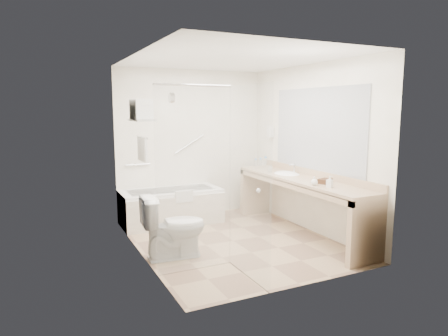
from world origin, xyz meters
name	(u,v)px	position (x,y,z in m)	size (l,w,h in m)	color
floor	(233,241)	(0.00, 0.00, 0.00)	(3.20, 3.20, 0.00)	tan
ceiling	(234,59)	(0.00, 0.00, 2.50)	(2.60, 3.20, 0.10)	white
wall_back	(191,144)	(0.00, 1.60, 1.25)	(2.60, 0.10, 2.50)	white
wall_front	(305,169)	(0.00, -1.60, 1.25)	(2.60, 0.10, 2.50)	white
wall_left	(139,158)	(-1.30, 0.00, 1.25)	(0.10, 3.20, 2.50)	white
wall_right	(310,149)	(1.30, 0.00, 1.25)	(0.10, 3.20, 2.50)	white
bathtub	(171,206)	(-0.50, 1.24, 0.28)	(1.60, 0.73, 0.59)	white
grab_bar_short	(138,164)	(-0.95, 1.56, 0.95)	(0.03, 0.03, 0.40)	silver
grab_bar_long	(190,144)	(-0.05, 1.56, 1.25)	(0.03, 0.03, 0.60)	silver
shower_enclosure	(220,181)	(-0.63, -0.93, 1.07)	(0.96, 0.91, 2.11)	silver
towel_shelf	(141,116)	(-1.17, 0.35, 1.75)	(0.24, 0.55, 0.81)	silver
vanity_counter	(300,192)	(1.02, -0.15, 0.64)	(0.55, 2.70, 0.95)	tan
sink	(287,176)	(1.05, 0.25, 0.82)	(0.40, 0.52, 0.14)	white
faucet	(295,168)	(1.20, 0.25, 0.93)	(0.03, 0.03, 0.14)	silver
mirror	(317,129)	(1.29, -0.15, 1.55)	(0.02, 2.00, 1.20)	#A4A8B0
hairdryer_unit	(270,132)	(1.25, 1.05, 1.45)	(0.08, 0.10, 0.18)	silver
toilet	(174,227)	(-0.95, -0.23, 0.39)	(0.44, 0.80, 0.78)	white
amenity_basket	(325,181)	(1.06, -0.65, 0.88)	(0.19, 0.13, 0.06)	#4B2E1B
soap_bottle_a	(330,185)	(0.92, -0.90, 0.88)	(0.07, 0.15, 0.07)	silver
soap_bottle_b	(314,182)	(0.85, -0.69, 0.90)	(0.09, 0.12, 0.09)	silver
water_bottle_left	(256,164)	(0.89, 0.93, 0.93)	(0.05, 0.05, 0.17)	silver
water_bottle_mid	(266,163)	(1.03, 0.83, 0.94)	(0.06, 0.06, 0.21)	silver
water_bottle_right	(260,163)	(0.98, 0.93, 0.93)	(0.05, 0.05, 0.18)	silver
drinking_glass_near	(270,170)	(0.85, 0.41, 0.89)	(0.07, 0.07, 0.09)	silver
drinking_glass_far	(270,168)	(0.95, 0.57, 0.90)	(0.07, 0.07, 0.10)	silver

